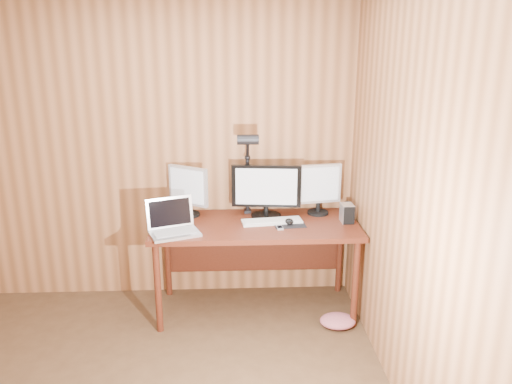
{
  "coord_description": "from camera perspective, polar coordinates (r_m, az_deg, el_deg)",
  "views": [
    {
      "loc": [
        0.77,
        -2.03,
        2.09
      ],
      "look_at": [
        0.93,
        1.58,
        1.02
      ],
      "focal_mm": 35.0,
      "sensor_mm": 36.0,
      "label": 1
    }
  ],
  "objects": [
    {
      "name": "room_shell",
      "position": [
        2.33,
        -21.75,
        -5.94
      ],
      "size": [
        4.0,
        4.0,
        4.0
      ],
      "color": "#48301B",
      "rests_on": "ground"
    },
    {
      "name": "desk",
      "position": [
        4.01,
        -0.08,
        -4.88
      ],
      "size": [
        1.6,
        0.7,
        0.75
      ],
      "color": "#4D1D10",
      "rests_on": "floor"
    },
    {
      "name": "monitor_center",
      "position": [
        3.97,
        1.18,
        0.17
      ],
      "size": [
        0.55,
        0.24,
        0.43
      ],
      "rotation": [
        0.0,
        0.0,
        -0.1
      ],
      "color": "black",
      "rests_on": "desk"
    },
    {
      "name": "monitor_left",
      "position": [
        4.04,
        -7.75,
        0.26
      ],
      "size": [
        0.32,
        0.22,
        0.41
      ],
      "rotation": [
        0.0,
        0.0,
        -0.56
      ],
      "color": "black",
      "rests_on": "desk"
    },
    {
      "name": "monitor_right",
      "position": [
        4.08,
        7.19,
        0.49
      ],
      "size": [
        0.37,
        0.17,
        0.42
      ],
      "rotation": [
        0.0,
        0.0,
        0.17
      ],
      "color": "black",
      "rests_on": "desk"
    },
    {
      "name": "laptop",
      "position": [
        3.75,
        -9.51,
        -3.68
      ],
      "size": [
        0.42,
        0.38,
        0.25
      ],
      "rotation": [
        0.0,
        0.0,
        0.37
      ],
      "color": "silver",
      "rests_on": "desk"
    },
    {
      "name": "keyboard",
      "position": [
        3.91,
        1.83,
        -3.36
      ],
      "size": [
        0.48,
        0.2,
        0.02
      ],
      "rotation": [
        0.0,
        0.0,
        0.13
      ],
      "color": "white",
      "rests_on": "desk"
    },
    {
      "name": "mousepad",
      "position": [
        3.89,
        3.82,
        -3.66
      ],
      "size": [
        0.25,
        0.21,
        0.0
      ],
      "primitive_type": "cube",
      "rotation": [
        0.0,
        0.0,
        0.08
      ],
      "color": "black",
      "rests_on": "desk"
    },
    {
      "name": "mouse",
      "position": [
        3.88,
        3.82,
        -3.38
      ],
      "size": [
        0.07,
        0.11,
        0.04
      ],
      "primitive_type": "ellipsoid",
      "rotation": [
        0.0,
        0.0,
        0.02
      ],
      "color": "black",
      "rests_on": "mousepad"
    },
    {
      "name": "hard_drive",
      "position": [
        3.97,
        10.37,
        -2.4
      ],
      "size": [
        0.1,
        0.14,
        0.15
      ],
      "rotation": [
        0.0,
        0.0,
        0.04
      ],
      "color": "silver",
      "rests_on": "desk"
    },
    {
      "name": "phone",
      "position": [
        3.8,
        2.72,
        -4.08
      ],
      "size": [
        0.05,
        0.1,
        0.01
      ],
      "rotation": [
        0.0,
        0.0,
        0.09
      ],
      "color": "silver",
      "rests_on": "desk"
    },
    {
      "name": "speaker",
      "position": [
        4.15,
        10.36,
        -1.82
      ],
      "size": [
        0.05,
        0.05,
        0.11
      ],
      "primitive_type": "cylinder",
      "color": "black",
      "rests_on": "desk"
    },
    {
      "name": "desk_lamp",
      "position": [
        3.94,
        -0.95,
        3.44
      ],
      "size": [
        0.17,
        0.24,
        0.73
      ],
      "rotation": [
        0.0,
        0.0,
        -0.06
      ],
      "color": "black",
      "rests_on": "desk"
    },
    {
      "name": "fabric_pile",
      "position": [
        4.02,
        9.31,
        -14.34
      ],
      "size": [
        0.28,
        0.24,
        0.09
      ],
      "primitive_type": null,
      "rotation": [
        0.0,
        0.0,
        0.04
      ],
      "color": "#B25662",
      "rests_on": "floor"
    }
  ]
}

